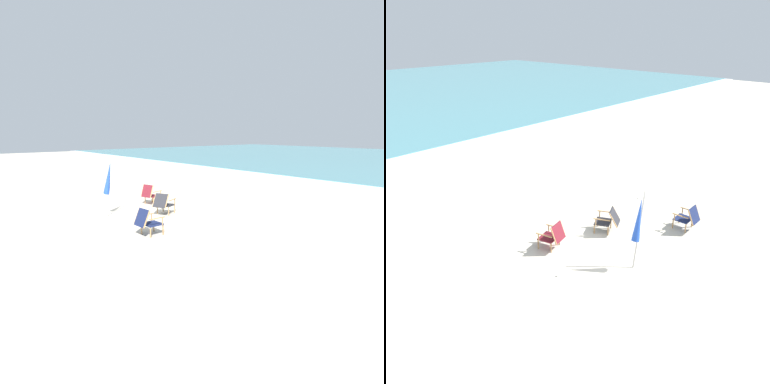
{
  "view_description": "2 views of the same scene",
  "coord_description": "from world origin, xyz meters",
  "views": [
    {
      "loc": [
        11.25,
        -5.91,
        2.95
      ],
      "look_at": [
        1.3,
        2.1,
        0.68
      ],
      "focal_mm": 32.0,
      "sensor_mm": 36.0,
      "label": 1
    },
    {
      "loc": [
        -6.95,
        -5.39,
        5.93
      ],
      "look_at": [
        1.56,
        2.3,
        0.82
      ],
      "focal_mm": 35.0,
      "sensor_mm": 36.0,
      "label": 2
    }
  ],
  "objects": [
    {
      "name": "ground_plane",
      "position": [
        0.0,
        0.0,
        0.0
      ],
      "size": [
        80.0,
        80.0,
        0.0
      ],
      "primitive_type": "plane",
      "color": "beige"
    },
    {
      "name": "surf_band",
      "position": [
        0.0,
        12.55,
        0.03
      ],
      "size": [
        80.0,
        1.1,
        0.06
      ],
      "primitive_type": "cube",
      "color": "white",
      "rests_on": "ground"
    },
    {
      "name": "beach_chair_back_left",
      "position": [
        1.29,
        0.79,
        0.42
      ],
      "size": [
        0.85,
        0.93,
        0.78
      ],
      "color": "#28282D",
      "rests_on": "ground"
    },
    {
      "name": "beach_chair_front_right",
      "position": [
        3.09,
        -0.98,
        0.43
      ],
      "size": [
        0.61,
        0.73,
        0.8
      ],
      "color": "#19234C",
      "rests_on": "ground"
    },
    {
      "name": "beach_chair_back_right",
      "position": [
        -0.53,
        1.38,
        0.43
      ],
      "size": [
        0.72,
        0.8,
        0.82
      ],
      "color": "maroon",
      "rests_on": "ground"
    },
    {
      "name": "umbrella_furled_blue",
      "position": [
        0.4,
        -0.85,
        1.35
      ],
      "size": [
        0.63,
        0.32,
        2.07
      ],
      "color": "#B7B2A8",
      "rests_on": "ground"
    }
  ]
}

